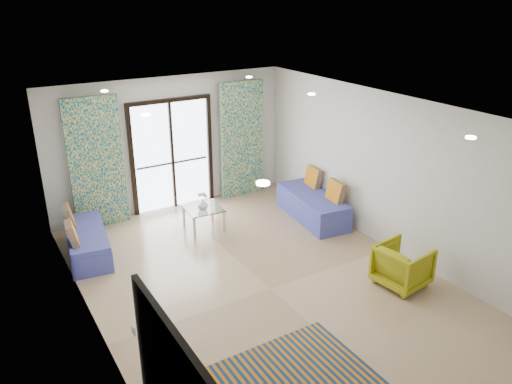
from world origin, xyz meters
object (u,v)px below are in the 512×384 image
armchair (403,264)px  daybed_left (86,241)px  coffee_table (203,210)px  daybed_right (313,205)px

armchair → daybed_left: bearing=41.4°
daybed_left → coffee_table: 2.16m
daybed_left → daybed_right: 4.31m
daybed_left → daybed_right: daybed_right is taller
daybed_left → coffee_table: daybed_left is taller
daybed_right → armchair: size_ratio=2.60×
daybed_left → daybed_right: (4.23, -0.80, 0.03)m
daybed_left → armchair: size_ratio=2.35×
coffee_table → daybed_left: bearing=176.2°
daybed_right → coffee_table: size_ratio=2.44×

